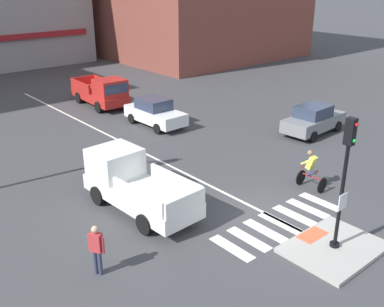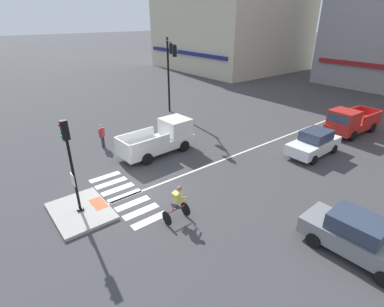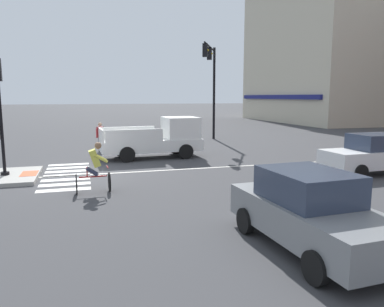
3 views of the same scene
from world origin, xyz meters
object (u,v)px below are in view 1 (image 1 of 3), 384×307
Objects in this scene: car_white_eastbound_far at (155,112)px; pickup_truck_white_westbound_near at (133,183)px; signal_pole at (345,173)px; car_grey_cross_right at (313,119)px; pedestrian_at_curb_left at (96,246)px; pickup_truck_red_eastbound_distant at (103,93)px; cyclist at (311,169)px.

car_white_eastbound_far is 9.99m from pickup_truck_white_westbound_near.
signal_pole is 14.83m from car_white_eastbound_far.
pedestrian_at_curb_left is (-15.69, -3.50, 0.17)m from car_grey_cross_right.
car_white_eastbound_far is 5.54m from pickup_truck_red_eastbound_distant.
pedestrian_at_curb_left is (-9.72, -10.43, 0.17)m from car_white_eastbound_far.
pickup_truck_white_westbound_near is at bearing 116.29° from signal_pole.
pickup_truck_white_westbound_near is 4.29m from pedestrian_at_curb_left.
pedestrian_at_curb_left is at bearing -137.84° from pickup_truck_white_westbound_near.
cyclist is (6.55, -3.50, -0.11)m from pickup_truck_white_westbound_near.
pedestrian_at_curb_left is at bearing -120.49° from pickup_truck_red_eastbound_distant.
pedestrian_at_curb_left is at bearing -132.96° from car_white_eastbound_far.
car_white_eastbound_far is at bearing 47.04° from pedestrian_at_curb_left.
car_grey_cross_right is at bearing 39.02° from signal_pole.
signal_pole is at bearing -98.18° from pickup_truck_red_eastbound_distant.
car_white_eastbound_far is 0.80× the size of pickup_truck_white_westbound_near.
pickup_truck_white_westbound_near is 3.11× the size of pedestrian_at_curb_left.
pickup_truck_white_westbound_near is at bearing -177.17° from car_grey_cross_right.
car_white_eastbound_far is at bearing 130.73° from car_grey_cross_right.
car_white_eastbound_far is 2.48× the size of pedestrian_at_curb_left.
car_grey_cross_right is at bearing -49.27° from car_white_eastbound_far.
pedestrian_at_curb_left is (-9.73, 0.62, 0.11)m from cyclist.
pedestrian_at_curb_left reaches higher than car_grey_cross_right.
car_white_eastbound_far is at bearing 77.52° from signal_pole.
signal_pole is at bearing -102.48° from car_white_eastbound_far.
car_grey_cross_right is 0.81× the size of pickup_truck_white_westbound_near.
signal_pole reaches higher than pedestrian_at_curb_left.
pickup_truck_red_eastbound_distant is 18.52m from pedestrian_at_curb_left.
car_grey_cross_right is at bearing 2.83° from pickup_truck_white_westbound_near.
car_grey_cross_right is 16.07m from pedestrian_at_curb_left.
car_white_eastbound_far is at bearing 90.09° from cyclist.
car_white_eastbound_far is 0.80× the size of pickup_truck_red_eastbound_distant.
car_grey_cross_right is (5.97, -6.94, 0.00)m from car_white_eastbound_far.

